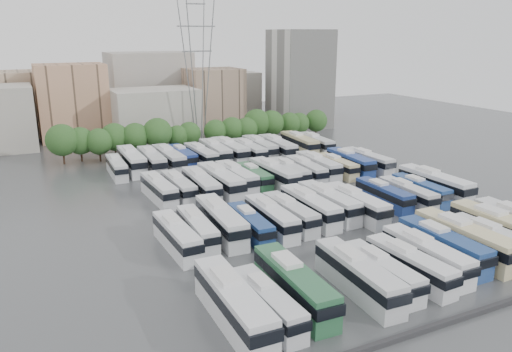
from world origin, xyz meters
name	(u,v)px	position (x,y,z in m)	size (l,w,h in m)	color
ground	(300,206)	(0.00, 0.00, 0.00)	(220.00, 220.00, 0.00)	#424447
parapet	(482,311)	(0.00, -33.00, 0.25)	(56.00, 0.50, 0.50)	#2D2D30
tree_line	(198,131)	(-1.13, 42.16, 4.38)	(65.04, 7.83, 8.14)	black
city_buildings	(137,101)	(-7.46, 71.86, 7.87)	(102.00, 35.00, 20.00)	#9E998E
apartment_tower	(300,79)	(34.00, 58.00, 13.00)	(14.00, 14.00, 26.00)	silver
electricity_pylon	(197,62)	(2.00, 50.00, 18.66)	(9.00, 6.91, 33.83)	slate
bus_r0_s0	(233,303)	(-21.45, -24.59, 2.07)	(3.13, 13.45, 4.21)	silver
bus_r0_s1	(268,302)	(-18.31, -25.18, 1.66)	(2.58, 10.85, 3.39)	silver
bus_r0_s2	(294,284)	(-14.77, -23.77, 1.99)	(3.24, 13.03, 4.06)	#2A633D
bus_r0_s4	(358,275)	(-8.12, -24.85, 1.94)	(3.37, 12.74, 3.96)	silver
bus_r0_s5	(382,271)	(-5.05, -24.81, 1.67)	(2.49, 10.89, 3.41)	silver
bus_r0_s6	(410,265)	(-1.56, -24.98, 1.74)	(3.00, 11.38, 3.54)	silver
bus_r0_s7	(426,255)	(1.64, -24.04, 1.83)	(2.61, 11.91, 3.74)	white
bus_r0_s8	(443,245)	(5.05, -23.05, 1.89)	(2.76, 12.32, 3.86)	navy
bus_r0_s9	(464,239)	(8.31, -23.14, 2.08)	(3.09, 13.52, 4.23)	beige
bus_r0_s10	(495,241)	(11.35, -24.81, 1.86)	(2.92, 12.14, 3.79)	silver
bus_r0_s11	(501,229)	(14.73, -22.89, 2.10)	(3.16, 13.67, 4.28)	beige
bus_r1_s0	(177,236)	(-21.25, -7.08, 1.79)	(2.87, 11.69, 3.65)	silver
bus_r1_s1	(197,228)	(-18.18, -5.72, 1.72)	(2.90, 11.24, 3.50)	silver
bus_r1_s2	(221,221)	(-14.81, -5.24, 2.03)	(3.46, 13.28, 4.13)	silver
bus_r1_s3	(250,224)	(-11.59, -7.10, 1.66)	(2.79, 10.87, 3.38)	navy
bus_r1_s4	(271,217)	(-8.27, -6.54, 1.84)	(2.91, 11.98, 3.74)	silver
bus_r1_s5	(290,213)	(-5.14, -6.04, 1.78)	(2.71, 11.57, 3.62)	silver
bus_r1_s6	(310,207)	(-1.66, -5.45, 1.94)	(2.90, 12.60, 3.94)	white
bus_r1_s7	(328,202)	(1.75, -4.90, 1.94)	(2.95, 12.63, 3.95)	silver
bus_r1_s8	(356,204)	(4.78, -7.21, 1.93)	(2.76, 12.53, 3.93)	silver
bus_r1_s10	(384,195)	(11.49, -5.16, 1.72)	(2.58, 11.21, 3.51)	navy
bus_r1_s11	(407,194)	(14.90, -6.43, 1.73)	(2.74, 11.30, 3.53)	silver
bus_r1_s12	(420,190)	(18.21, -5.68, 1.70)	(2.44, 11.05, 3.46)	navy
bus_r1_s13	(435,184)	(21.58, -5.19, 2.10)	(3.30, 13.69, 4.27)	silver
bus_r2_s1	(159,189)	(-18.21, 11.98, 1.82)	(3.09, 11.89, 3.70)	silver
bus_r2_s2	(179,187)	(-15.05, 11.99, 1.76)	(2.70, 11.50, 3.59)	silver
bus_r2_s3	(201,185)	(-11.72, 10.82, 1.95)	(3.11, 12.75, 3.98)	silver
bus_r2_s4	(220,181)	(-8.33, 11.09, 2.09)	(3.30, 13.66, 4.26)	silver
bus_r2_s5	(236,177)	(-4.91, 12.54, 1.92)	(2.95, 12.54, 3.92)	silver
bus_r2_s6	(254,176)	(-1.61, 12.46, 1.67)	(2.67, 10.93, 3.41)	#2D693F
bus_r2_s7	(274,174)	(1.45, 10.98, 2.03)	(3.46, 13.29, 4.13)	silver
bus_r2_s8	(290,172)	(4.98, 11.96, 1.78)	(3.01, 11.67, 3.63)	silver
bus_r2_s9	(306,170)	(8.16, 11.78, 1.80)	(3.14, 11.82, 3.67)	silver
bus_r2_s10	(318,166)	(11.42, 12.91, 1.91)	(3.10, 12.48, 3.89)	silver
bus_r2_s11	(337,166)	(14.97, 12.10, 1.68)	(2.40, 10.94, 3.43)	#CDBF8D
bus_r2_s12	(350,162)	(18.17, 12.42, 1.95)	(3.30, 12.76, 3.97)	navy
bus_r2_s13	(367,161)	(21.71, 11.87, 1.90)	(3.23, 12.44, 3.87)	silver
bus_r3_s0	(117,167)	(-21.43, 28.85, 1.69)	(2.69, 11.01, 3.44)	silver
bus_r3_s1	(132,160)	(-18.26, 30.92, 2.09)	(3.00, 13.55, 4.25)	silver
bus_r3_s2	(152,161)	(-14.85, 29.44, 2.02)	(3.10, 13.15, 4.11)	silver
bus_r3_s3	(169,159)	(-11.55, 29.44, 2.04)	(3.24, 13.35, 4.17)	silver
bus_r3_s4	(182,156)	(-8.31, 31.19, 1.78)	(2.82, 11.59, 3.62)	navy
bus_r3_s5	(201,155)	(-4.97, 29.75, 1.90)	(3.18, 12.45, 3.88)	silver
bus_r3_s6	(215,152)	(-1.51, 30.82, 2.01)	(3.32, 13.17, 4.10)	silver
bus_r3_s7	(230,150)	(1.53, 30.50, 2.10)	(3.23, 13.66, 4.27)	silver
bus_r3_s8	(249,151)	(5.04, 28.99, 1.95)	(2.87, 12.67, 3.97)	silver
bus_r3_s9	(260,148)	(8.24, 30.42, 2.00)	(3.24, 13.07, 4.08)	silver
bus_r3_s10	(277,147)	(11.57, 28.79, 2.08)	(3.54, 13.63, 4.24)	silver
bus_r3_s12	(299,143)	(17.99, 30.65, 2.02)	(3.46, 13.23, 4.11)	beige
bus_r3_s13	(315,143)	(21.42, 29.53, 1.89)	(3.22, 12.37, 3.85)	silver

